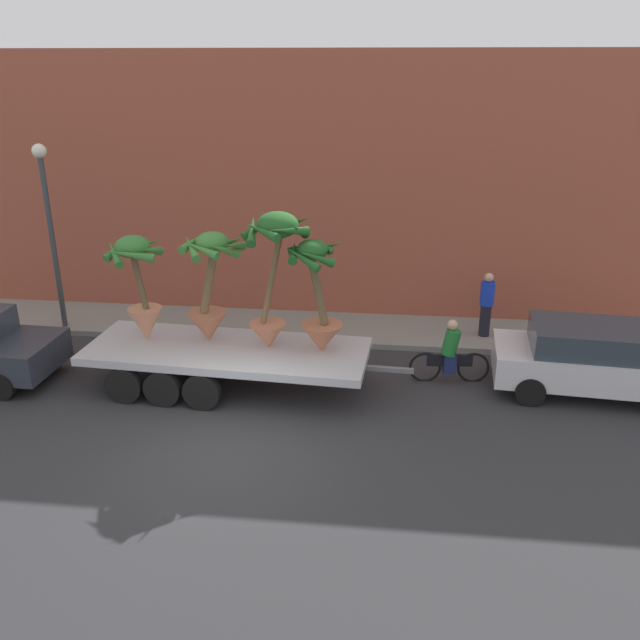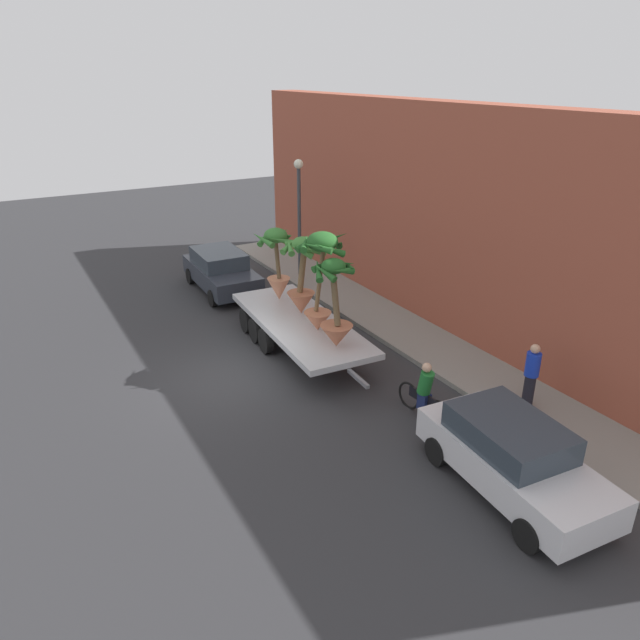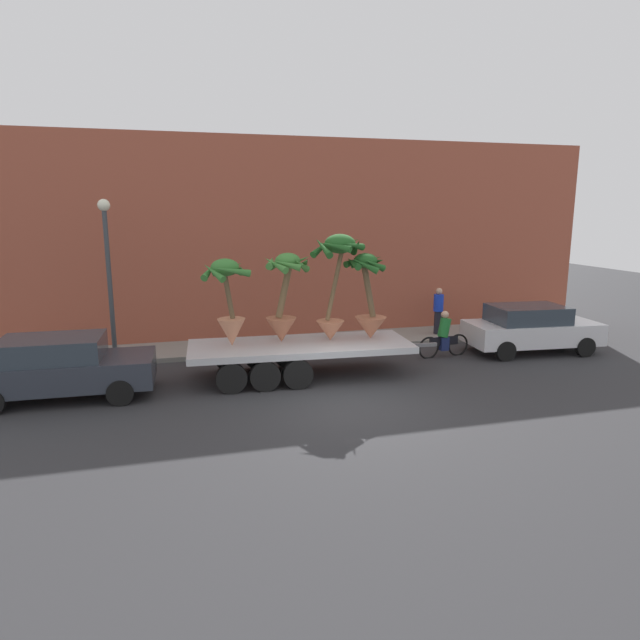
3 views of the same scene
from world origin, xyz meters
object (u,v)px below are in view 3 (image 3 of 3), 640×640
potted_palm_rear (368,300)px  potted_palm_middle (284,298)px  parked_car (531,328)px  trailing_car (60,367)px  flatbed_trailer (291,351)px  potted_palm_front (228,300)px  street_lamp (108,259)px  potted_palm_extra (336,277)px  cyclist (444,337)px  pedestrian_near_gate (438,310)px

potted_palm_rear → potted_palm_middle: bearing=173.6°
potted_palm_rear → potted_palm_middle: potted_palm_middle is taller
parked_car → trailing_car: same height
parked_car → trailing_car: size_ratio=1.00×
flatbed_trailer → parked_car: (8.25, 0.64, 0.06)m
flatbed_trailer → potted_palm_rear: bearing=0.4°
potted_palm_front → street_lamp: street_lamp is taller
potted_palm_front → potted_palm_extra: size_ratio=0.80×
potted_palm_rear → flatbed_trailer: bearing=-179.6°
trailing_car → cyclist: bearing=5.6°
potted_palm_front → pedestrian_near_gate: potted_palm_front is taller
potted_palm_rear → potted_palm_extra: potted_palm_extra is taller
potted_palm_rear → cyclist: (2.92, 0.85, -1.45)m
potted_palm_rear → pedestrian_near_gate: bearing=40.1°
potted_palm_rear → parked_car: size_ratio=0.56×
potted_palm_middle → potted_palm_front: (-1.57, -0.09, 0.01)m
potted_palm_rear → trailing_car: potted_palm_rear is taller
potted_palm_rear → potted_palm_middle: size_ratio=0.99×
potted_palm_rear → street_lamp: 7.82m
flatbed_trailer → pedestrian_near_gate: bearing=28.2°
potted_palm_front → pedestrian_near_gate: 8.65m
potted_palm_extra → pedestrian_near_gate: size_ratio=1.77×
pedestrian_near_gate → trailing_car: bearing=-163.6°
potted_palm_middle → parked_car: potted_palm_middle is taller
potted_palm_middle → trailing_car: potted_palm_middle is taller
flatbed_trailer → cyclist: cyclist is taller
potted_palm_rear → street_lamp: (-7.24, 2.74, 1.12)m
cyclist → potted_palm_middle: bearing=-173.8°
potted_palm_rear → street_lamp: bearing=159.3°
potted_palm_middle → cyclist: potted_palm_middle is taller
potted_palm_middle → trailing_car: size_ratio=0.57×
potted_palm_middle → cyclist: (5.32, 0.58, -1.58)m
parked_car → cyclist: bearing=175.7°
potted_palm_extra → trailing_car: bearing=-177.5°
potted_palm_rear → potted_palm_front: potted_palm_rear is taller
potted_palm_rear → trailing_car: 8.33m
potted_palm_rear → cyclist: size_ratio=1.35×
cyclist → pedestrian_near_gate: pedestrian_near_gate is taller
potted_palm_extra → trailing_car: (-7.28, -0.32, -1.98)m
potted_palm_front → potted_palm_extra: bearing=-1.8°
potted_palm_extra → street_lamp: size_ratio=0.63×
potted_palm_middle → potted_palm_front: size_ratio=1.05×
pedestrian_near_gate → parked_car: bearing=-54.1°
potted_palm_rear → potted_palm_middle: 2.42m
parked_car → pedestrian_near_gate: size_ratio=2.58×
potted_palm_rear → potted_palm_extra: (-0.95, 0.08, 0.70)m
parked_car → street_lamp: size_ratio=0.92×
parked_car → street_lamp: bearing=170.9°
potted_palm_rear → street_lamp: size_ratio=0.51×
trailing_car → street_lamp: 3.95m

